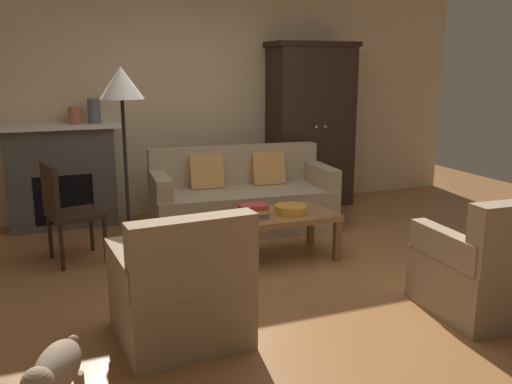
# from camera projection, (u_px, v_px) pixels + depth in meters

# --- Properties ---
(ground_plane) EXTENTS (9.60, 9.60, 0.00)m
(ground_plane) POSITION_uv_depth(u_px,v_px,m) (279.00, 281.00, 4.45)
(ground_plane) COLOR #9E6638
(back_wall) EXTENTS (7.20, 0.10, 2.80)m
(back_wall) POSITION_uv_depth(u_px,v_px,m) (193.00, 94.00, 6.45)
(back_wall) COLOR beige
(back_wall) RESTS_ON ground
(fireplace) EXTENTS (1.26, 0.48, 1.12)m
(fireplace) POSITION_uv_depth(u_px,v_px,m) (62.00, 176.00, 5.85)
(fireplace) COLOR #4C4947
(fireplace) RESTS_ON ground
(armoire) EXTENTS (1.06, 0.57, 2.01)m
(armoire) POSITION_uv_depth(u_px,v_px,m) (310.00, 125.00, 6.74)
(armoire) COLOR black
(armoire) RESTS_ON ground
(couch) EXTENTS (1.97, 0.99, 0.86)m
(couch) POSITION_uv_depth(u_px,v_px,m) (242.00, 199.00, 5.86)
(couch) COLOR tan
(couch) RESTS_ON ground
(coffee_table) EXTENTS (1.10, 0.60, 0.42)m
(coffee_table) POSITION_uv_depth(u_px,v_px,m) (274.00, 220.00, 4.91)
(coffee_table) COLOR olive
(coffee_table) RESTS_ON ground
(fruit_bowl) EXTENTS (0.29, 0.29, 0.08)m
(fruit_bowl) POSITION_uv_depth(u_px,v_px,m) (291.00, 209.00, 4.90)
(fruit_bowl) COLOR orange
(fruit_bowl) RESTS_ON coffee_table
(book_stack) EXTENTS (0.27, 0.20, 0.12)m
(book_stack) POSITION_uv_depth(u_px,v_px,m) (253.00, 211.00, 4.75)
(book_stack) COLOR gray
(book_stack) RESTS_ON coffee_table
(mantel_vase_terracotta) EXTENTS (0.14, 0.14, 0.18)m
(mantel_vase_terracotta) POSITION_uv_depth(u_px,v_px,m) (75.00, 116.00, 5.76)
(mantel_vase_terracotta) COLOR #A86042
(mantel_vase_terracotta) RESTS_ON fireplace
(mantel_vase_slate) EXTENTS (0.13, 0.13, 0.26)m
(mantel_vase_slate) POSITION_uv_depth(u_px,v_px,m) (94.00, 111.00, 5.82)
(mantel_vase_slate) COLOR #565B66
(mantel_vase_slate) RESTS_ON fireplace
(armchair_near_left) EXTENTS (0.82, 0.82, 0.88)m
(armchair_near_left) POSITION_uv_depth(u_px,v_px,m) (181.00, 294.00, 3.43)
(armchair_near_left) COLOR #997F60
(armchair_near_left) RESTS_ON ground
(armchair_near_right) EXTENTS (0.81, 0.81, 0.88)m
(armchair_near_right) POSITION_uv_depth(u_px,v_px,m) (489.00, 271.00, 3.82)
(armchair_near_right) COLOR #997F60
(armchair_near_right) RESTS_ON ground
(side_chair_wooden) EXTENTS (0.53, 0.53, 0.90)m
(side_chair_wooden) POSITION_uv_depth(u_px,v_px,m) (65.00, 207.00, 4.77)
(side_chair_wooden) COLOR black
(side_chair_wooden) RESTS_ON ground
(floor_lamp) EXTENTS (0.36, 0.36, 1.72)m
(floor_lamp) POSITION_uv_depth(u_px,v_px,m) (122.00, 95.00, 4.39)
(floor_lamp) COLOR black
(floor_lamp) RESTS_ON ground
(dog) EXTENTS (0.34, 0.54, 0.39)m
(dog) POSITION_uv_depth(u_px,v_px,m) (55.00, 371.00, 2.69)
(dog) COLOR gray
(dog) RESTS_ON ground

